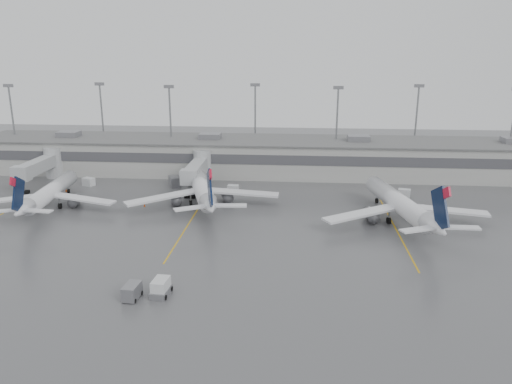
# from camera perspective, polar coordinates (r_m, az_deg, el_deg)

# --- Properties ---
(ground) EXTENTS (260.00, 260.00, 0.00)m
(ground) POSITION_cam_1_polar(r_m,az_deg,el_deg) (65.50, 3.69, -10.19)
(ground) COLOR #4C4C4E
(ground) RESTS_ON ground
(terminal) EXTENTS (152.00, 17.00, 9.45)m
(terminal) POSITION_cam_1_polar(r_m,az_deg,el_deg) (119.32, 4.32, 4.07)
(terminal) COLOR #A0A09B
(terminal) RESTS_ON ground
(light_masts) EXTENTS (142.40, 8.00, 20.60)m
(light_masts) POSITION_cam_1_polar(r_m,az_deg,el_deg) (123.65, 4.43, 8.19)
(light_masts) COLOR gray
(light_masts) RESTS_ON ground
(jet_bridge_left) EXTENTS (4.00, 17.20, 7.00)m
(jet_bridge_left) POSITION_cam_1_polar(r_m,az_deg,el_deg) (121.25, -23.02, 2.87)
(jet_bridge_left) COLOR #9FA1A4
(jet_bridge_left) RESTS_ON ground
(jet_bridge_right) EXTENTS (4.00, 17.20, 7.00)m
(jet_bridge_right) POSITION_cam_1_polar(r_m,az_deg,el_deg) (109.50, -6.55, 2.75)
(jet_bridge_right) COLOR #9FA1A4
(jet_bridge_right) RESTS_ON ground
(stand_markings) EXTENTS (105.25, 40.00, 0.01)m
(stand_markings) POSITION_cam_1_polar(r_m,az_deg,el_deg) (87.66, 4.03, -3.23)
(stand_markings) COLOR #E2A70D
(stand_markings) RESTS_ON ground
(jet_far_left) EXTENTS (26.17, 29.46, 9.54)m
(jet_far_left) POSITION_cam_1_polar(r_m,az_deg,el_deg) (100.97, -22.62, -0.09)
(jet_far_left) COLOR white
(jet_far_left) RESTS_ON ground
(jet_mid_left) EXTENTS (28.01, 31.87, 10.60)m
(jet_mid_left) POSITION_cam_1_polar(r_m,az_deg,el_deg) (95.67, -6.19, 0.44)
(jet_mid_left) COLOR white
(jet_mid_left) RESTS_ON ground
(jet_mid_right) EXTENTS (28.50, 32.27, 10.56)m
(jet_mid_right) POSITION_cam_1_polar(r_m,az_deg,el_deg) (88.97, 16.26, -1.34)
(jet_mid_right) COLOR white
(jet_mid_right) RESTS_ON ground
(baggage_tug) EXTENTS (2.31, 3.36, 2.07)m
(baggage_tug) POSITION_cam_1_polar(r_m,az_deg,el_deg) (62.89, -10.82, -10.82)
(baggage_tug) COLOR silver
(baggage_tug) RESTS_ON ground
(baggage_cart) EXTENTS (1.84, 2.97, 1.84)m
(baggage_cart) POSITION_cam_1_polar(r_m,az_deg,el_deg) (62.71, -13.99, -10.95)
(baggage_cart) COLOR slate
(baggage_cart) RESTS_ON ground
(gse_uld_a) EXTENTS (2.88, 2.44, 1.73)m
(gse_uld_a) POSITION_cam_1_polar(r_m,az_deg,el_deg) (115.09, -18.59, 1.12)
(gse_uld_a) COLOR silver
(gse_uld_a) RESTS_ON ground
(gse_uld_b) EXTENTS (2.27, 1.56, 1.56)m
(gse_uld_b) POSITION_cam_1_polar(r_m,az_deg,el_deg) (104.10, -2.65, 0.38)
(gse_uld_b) COLOR silver
(gse_uld_b) RESTS_ON ground
(gse_uld_c) EXTENTS (2.67, 2.09, 1.68)m
(gse_uld_c) POSITION_cam_1_polar(r_m,az_deg,el_deg) (104.91, 16.57, -0.13)
(gse_uld_c) COLOR silver
(gse_uld_c) RESTS_ON ground
(gse_loader) EXTENTS (3.41, 4.04, 2.16)m
(gse_loader) POSITION_cam_1_polar(r_m,az_deg,el_deg) (110.00, -9.26, 1.21)
(gse_loader) COLOR slate
(gse_loader) RESTS_ON ground
(cone_a) EXTENTS (0.42, 0.42, 0.67)m
(cone_a) POSITION_cam_1_polar(r_m,az_deg,el_deg) (112.11, -20.87, 0.23)
(cone_a) COLOR #DE4A04
(cone_a) RESTS_ON ground
(cone_b) EXTENTS (0.38, 0.38, 0.61)m
(cone_b) POSITION_cam_1_polar(r_m,az_deg,el_deg) (97.14, -12.64, -1.46)
(cone_b) COLOR #DE4A04
(cone_b) RESTS_ON ground
(cone_c) EXTENTS (0.42, 0.42, 0.67)m
(cone_c) POSITION_cam_1_polar(r_m,az_deg,el_deg) (96.60, 17.02, -1.87)
(cone_c) COLOR #DE4A04
(cone_c) RESTS_ON ground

